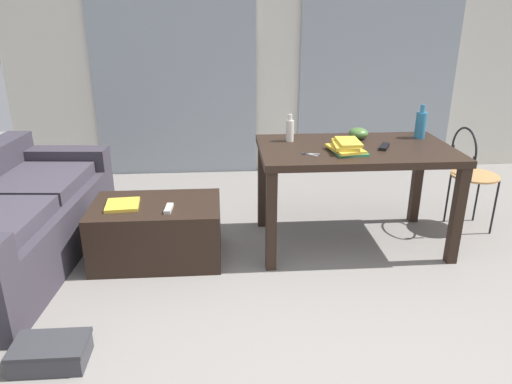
{
  "coord_description": "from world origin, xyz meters",
  "views": [
    {
      "loc": [
        -0.59,
        -1.71,
        1.67
      ],
      "look_at": [
        -0.35,
        1.56,
        0.42
      ],
      "focal_mm": 33.39,
      "sensor_mm": 36.0,
      "label": 1
    }
  ],
  "objects_px": {
    "bowl": "(358,133)",
    "scissors": "(308,154)",
    "bottle_near": "(290,130)",
    "book_stack": "(346,147)",
    "bottle_far": "(421,124)",
    "magazine": "(122,205)",
    "wire_chair": "(469,167)",
    "tv_remote_on_table": "(384,147)",
    "craft_table": "(355,160)",
    "coffee_table": "(157,231)",
    "shoebox": "(51,353)",
    "tv_remote_primary": "(169,209)",
    "couch": "(8,223)"
  },
  "relations": [
    {
      "from": "bowl",
      "to": "scissors",
      "type": "height_order",
      "value": "bowl"
    },
    {
      "from": "bottle_near",
      "to": "book_stack",
      "type": "height_order",
      "value": "bottle_near"
    },
    {
      "from": "bottle_far",
      "to": "magazine",
      "type": "height_order",
      "value": "bottle_far"
    },
    {
      "from": "wire_chair",
      "to": "bowl",
      "type": "xyz_separation_m",
      "value": [
        -0.9,
        0.03,
        0.28
      ]
    },
    {
      "from": "wire_chair",
      "to": "bowl",
      "type": "relative_size",
      "value": 5.78
    },
    {
      "from": "bottle_near",
      "to": "bowl",
      "type": "bearing_deg",
      "value": 3.6
    },
    {
      "from": "bottle_near",
      "to": "book_stack",
      "type": "bearing_deg",
      "value": -41.25
    },
    {
      "from": "scissors",
      "to": "tv_remote_on_table",
      "type": "bearing_deg",
      "value": 11.39
    },
    {
      "from": "bottle_near",
      "to": "scissors",
      "type": "xyz_separation_m",
      "value": [
        0.08,
        -0.35,
        -0.08
      ]
    },
    {
      "from": "craft_table",
      "to": "book_stack",
      "type": "xyz_separation_m",
      "value": [
        -0.1,
        -0.12,
        0.14
      ]
    },
    {
      "from": "craft_table",
      "to": "book_stack",
      "type": "relative_size",
      "value": 4.31
    },
    {
      "from": "bottle_far",
      "to": "tv_remote_on_table",
      "type": "xyz_separation_m",
      "value": [
        -0.36,
        -0.26,
        -0.09
      ]
    },
    {
      "from": "coffee_table",
      "to": "bowl",
      "type": "xyz_separation_m",
      "value": [
        1.5,
        0.36,
        0.59
      ]
    },
    {
      "from": "bowl",
      "to": "scissors",
      "type": "xyz_separation_m",
      "value": [
        -0.45,
        -0.39,
        -0.04
      ]
    },
    {
      "from": "bottle_near",
      "to": "bowl",
      "type": "distance_m",
      "value": 0.53
    },
    {
      "from": "book_stack",
      "to": "scissors",
      "type": "height_order",
      "value": "book_stack"
    },
    {
      "from": "book_stack",
      "to": "magazine",
      "type": "height_order",
      "value": "book_stack"
    },
    {
      "from": "wire_chair",
      "to": "craft_table",
      "type": "bearing_deg",
      "value": -169.12
    },
    {
      "from": "bottle_near",
      "to": "scissors",
      "type": "relative_size",
      "value": 1.69
    },
    {
      "from": "scissors",
      "to": "shoebox",
      "type": "bearing_deg",
      "value": -144.21
    },
    {
      "from": "tv_remote_primary",
      "to": "craft_table",
      "type": "bearing_deg",
      "value": 14.96
    },
    {
      "from": "bottle_far",
      "to": "tv_remote_on_table",
      "type": "distance_m",
      "value": 0.46
    },
    {
      "from": "craft_table",
      "to": "bowl",
      "type": "distance_m",
      "value": 0.27
    },
    {
      "from": "wire_chair",
      "to": "tv_remote_primary",
      "type": "relative_size",
      "value": 5.62
    },
    {
      "from": "bowl",
      "to": "book_stack",
      "type": "height_order",
      "value": "bowl"
    },
    {
      "from": "wire_chair",
      "to": "tv_remote_on_table",
      "type": "relative_size",
      "value": 5.16
    },
    {
      "from": "bottle_near",
      "to": "tv_remote_on_table",
      "type": "xyz_separation_m",
      "value": [
        0.64,
        -0.24,
        -0.07
      ]
    },
    {
      "from": "wire_chair",
      "to": "scissors",
      "type": "xyz_separation_m",
      "value": [
        -1.34,
        -0.35,
        0.24
      ]
    },
    {
      "from": "book_stack",
      "to": "tv_remote_on_table",
      "type": "distance_m",
      "value": 0.3
    },
    {
      "from": "book_stack",
      "to": "magazine",
      "type": "relative_size",
      "value": 1.41
    },
    {
      "from": "book_stack",
      "to": "tv_remote_on_table",
      "type": "relative_size",
      "value": 1.97
    },
    {
      "from": "coffee_table",
      "to": "tv_remote_primary",
      "type": "height_order",
      "value": "tv_remote_primary"
    },
    {
      "from": "bowl",
      "to": "shoebox",
      "type": "relative_size",
      "value": 0.4
    },
    {
      "from": "couch",
      "to": "bowl",
      "type": "height_order",
      "value": "bowl"
    },
    {
      "from": "couch",
      "to": "bottle_far",
      "type": "distance_m",
      "value": 3.07
    },
    {
      "from": "wire_chair",
      "to": "tv_remote_on_table",
      "type": "bearing_deg",
      "value": -163.08
    },
    {
      "from": "coffee_table",
      "to": "wire_chair",
      "type": "xyz_separation_m",
      "value": [
        2.4,
        0.33,
        0.32
      ]
    },
    {
      "from": "couch",
      "to": "book_stack",
      "type": "relative_size",
      "value": 6.12
    },
    {
      "from": "craft_table",
      "to": "coffee_table",
      "type": "bearing_deg",
      "value": -174.32
    },
    {
      "from": "bowl",
      "to": "tv_remote_on_table",
      "type": "relative_size",
      "value": 0.89
    },
    {
      "from": "magazine",
      "to": "bottle_far",
      "type": "bearing_deg",
      "value": 5.06
    },
    {
      "from": "bottle_far",
      "to": "bowl",
      "type": "bearing_deg",
      "value": 178.91
    },
    {
      "from": "coffee_table",
      "to": "wire_chair",
      "type": "relative_size",
      "value": 1.05
    },
    {
      "from": "bottle_far",
      "to": "craft_table",
      "type": "bearing_deg",
      "value": -158.84
    },
    {
      "from": "shoebox",
      "to": "tv_remote_primary",
      "type": "bearing_deg",
      "value": 61.82
    },
    {
      "from": "couch",
      "to": "bottle_near",
      "type": "height_order",
      "value": "bottle_near"
    },
    {
      "from": "bottle_far",
      "to": "scissors",
      "type": "distance_m",
      "value": 1.0
    },
    {
      "from": "magazine",
      "to": "shoebox",
      "type": "xyz_separation_m",
      "value": [
        -0.19,
        -1.05,
        -0.36
      ]
    },
    {
      "from": "craft_table",
      "to": "bowl",
      "type": "height_order",
      "value": "bowl"
    },
    {
      "from": "tv_remote_on_table",
      "to": "tv_remote_primary",
      "type": "height_order",
      "value": "tv_remote_on_table"
    }
  ]
}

